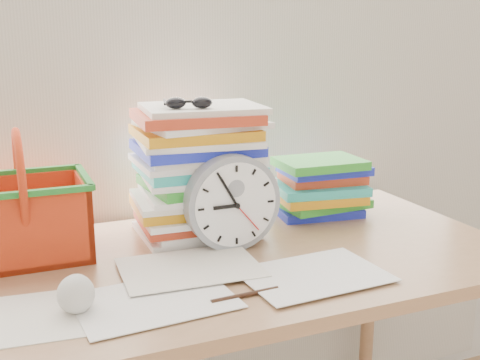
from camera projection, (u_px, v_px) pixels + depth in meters
name	position (u px, v px, depth m)	size (l,w,h in m)	color
curtain	(159.00, 10.00, 1.56)	(2.40, 0.01, 2.50)	beige
desk	(213.00, 288.00, 1.37)	(1.40, 0.70, 0.75)	#956A46
paper_stack	(199.00, 171.00, 1.48)	(0.32, 0.27, 0.32)	white
clock	(232.00, 202.00, 1.39)	(0.22, 0.22, 0.04)	gray
sunglasses	(189.00, 103.00, 1.38)	(0.12, 0.10, 0.03)	black
book_stack	(320.00, 187.00, 1.65)	(0.27, 0.21, 0.16)	white
basket	(22.00, 196.00, 1.33)	(0.29, 0.22, 0.29)	#E44116
crumpled_ball	(76.00, 294.00, 1.09)	(0.07, 0.07, 0.07)	silver
pen	(245.00, 295.00, 1.15)	(0.01, 0.01, 0.14)	black
scattered_papers	(213.00, 255.00, 1.35)	(1.26, 0.42, 0.02)	white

